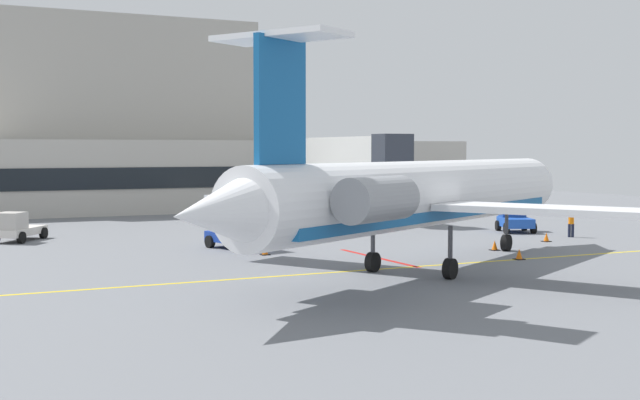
{
  "coord_description": "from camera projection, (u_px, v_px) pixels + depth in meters",
  "views": [
    {
      "loc": [
        -17.48,
        -30.8,
        5.54
      ],
      "look_at": [
        1.0,
        7.69,
        3.0
      ],
      "focal_mm": 47.92,
      "sensor_mm": 36.0,
      "label": 1
    }
  ],
  "objects": [
    {
      "name": "fuel_tank",
      "position": [
        289.0,
        202.0,
        65.26
      ],
      "size": [
        6.85,
        2.68,
        2.78
      ],
      "color": "white",
      "rests_on": "ground"
    },
    {
      "name": "regional_jet",
      "position": [
        419.0,
        195.0,
        37.91
      ],
      "size": [
        28.54,
        20.85,
        9.49
      ],
      "color": "white",
      "rests_on": "ground"
    },
    {
      "name": "baggage_tug",
      "position": [
        241.0,
        233.0,
        47.15
      ],
      "size": [
        2.82,
        4.2,
        2.05
      ],
      "color": "#19389E",
      "rests_on": "ground"
    },
    {
      "name": "marshaller",
      "position": [
        571.0,
        222.0,
        53.76
      ],
      "size": [
        0.67,
        0.63,
        1.91
      ],
      "color": "#191E33",
      "rests_on": "ground"
    },
    {
      "name": "terminal_building",
      "position": [
        133.0,
        144.0,
        78.92
      ],
      "size": [
        62.64,
        15.26,
        17.59
      ],
      "color": "#B7B2A8",
      "rests_on": "ground"
    },
    {
      "name": "safety_cone_bravo",
      "position": [
        265.0,
        250.0,
        44.74
      ],
      "size": [
        0.47,
        0.47,
        0.55
      ],
      "color": "orange",
      "rests_on": "ground"
    },
    {
      "name": "safety_cone_charlie",
      "position": [
        546.0,
        238.0,
        51.16
      ],
      "size": [
        0.47,
        0.47,
        0.55
      ],
      "color": "orange",
      "rests_on": "ground"
    },
    {
      "name": "belt_loader",
      "position": [
        514.0,
        217.0,
        57.37
      ],
      "size": [
        2.99,
        3.45,
        2.18
      ],
      "color": "#1E4CB2",
      "rests_on": "ground"
    },
    {
      "name": "jet_bridge_west",
      "position": [
        345.0,
        153.0,
        68.33
      ],
      "size": [
        2.4,
        18.48,
        6.65
      ],
      "color": "silver",
      "rests_on": "ground"
    },
    {
      "name": "safety_cone_delta",
      "position": [
        495.0,
        246.0,
        46.77
      ],
      "size": [
        0.47,
        0.47,
        0.55
      ],
      "color": "orange",
      "rests_on": "ground"
    },
    {
      "name": "safety_cone_alpha",
      "position": [
        519.0,
        255.0,
        42.86
      ],
      "size": [
        0.47,
        0.47,
        0.55
      ],
      "color": "orange",
      "rests_on": "ground"
    },
    {
      "name": "pushback_tractor",
      "position": [
        16.0,
        227.0,
        51.21
      ],
      "size": [
        3.6,
        4.27,
        1.81
      ],
      "color": "silver",
      "rests_on": "ground"
    },
    {
      "name": "ground",
      "position": [
        378.0,
        283.0,
        35.6
      ],
      "size": [
        120.0,
        120.0,
        0.11
      ],
      "color": "slate"
    }
  ]
}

